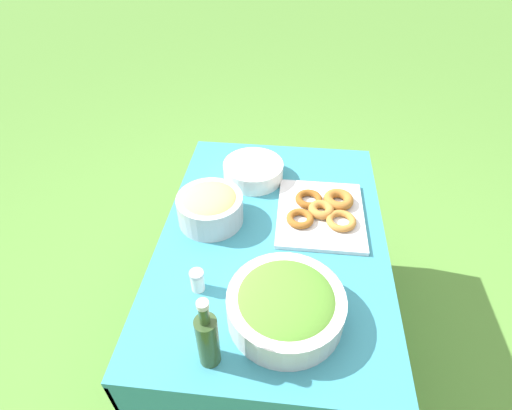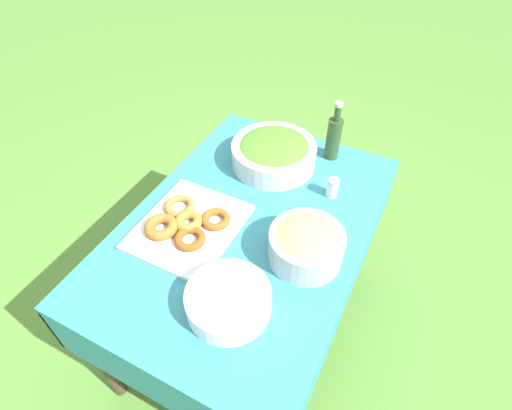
{
  "view_description": "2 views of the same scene",
  "coord_description": "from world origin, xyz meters",
  "px_view_note": "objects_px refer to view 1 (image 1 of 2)",
  "views": [
    {
      "loc": [
        -0.99,
        -0.05,
        1.68
      ],
      "look_at": [
        0.03,
        0.06,
        0.79
      ],
      "focal_mm": 28.0,
      "sensor_mm": 36.0,
      "label": 1
    },
    {
      "loc": [
        0.82,
        0.45,
        1.7
      ],
      "look_at": [
        -0.07,
        -0.0,
        0.71
      ],
      "focal_mm": 28.0,
      "sensor_mm": 36.0,
      "label": 2
    }
  ],
  "objects_px": {
    "salad_bowl": "(286,305)",
    "olive_oil_bottle": "(208,339)",
    "pasta_bowl": "(210,206)",
    "plate_stack": "(253,171)",
    "donut_platter": "(322,211)"
  },
  "relations": [
    {
      "from": "pasta_bowl",
      "to": "donut_platter",
      "type": "height_order",
      "value": "pasta_bowl"
    },
    {
      "from": "pasta_bowl",
      "to": "salad_bowl",
      "type": "bearing_deg",
      "value": -142.82
    },
    {
      "from": "salad_bowl",
      "to": "pasta_bowl",
      "type": "relative_size",
      "value": 1.41
    },
    {
      "from": "salad_bowl",
      "to": "pasta_bowl",
      "type": "height_order",
      "value": "pasta_bowl"
    },
    {
      "from": "salad_bowl",
      "to": "olive_oil_bottle",
      "type": "relative_size",
      "value": 1.34
    },
    {
      "from": "salad_bowl",
      "to": "olive_oil_bottle",
      "type": "xyz_separation_m",
      "value": [
        -0.15,
        0.19,
        0.04
      ]
    },
    {
      "from": "olive_oil_bottle",
      "to": "pasta_bowl",
      "type": "bearing_deg",
      "value": 10.66
    },
    {
      "from": "pasta_bowl",
      "to": "olive_oil_bottle",
      "type": "height_order",
      "value": "olive_oil_bottle"
    },
    {
      "from": "salad_bowl",
      "to": "donut_platter",
      "type": "bearing_deg",
      "value": -14.22
    },
    {
      "from": "plate_stack",
      "to": "pasta_bowl",
      "type": "bearing_deg",
      "value": 154.97
    },
    {
      "from": "pasta_bowl",
      "to": "olive_oil_bottle",
      "type": "xyz_separation_m",
      "value": [
        -0.53,
        -0.1,
        0.03
      ]
    },
    {
      "from": "donut_platter",
      "to": "plate_stack",
      "type": "distance_m",
      "value": 0.34
    },
    {
      "from": "olive_oil_bottle",
      "to": "donut_platter",
      "type": "bearing_deg",
      "value": -26.86
    },
    {
      "from": "plate_stack",
      "to": "olive_oil_bottle",
      "type": "relative_size",
      "value": 0.98
    },
    {
      "from": "pasta_bowl",
      "to": "donut_platter",
      "type": "distance_m",
      "value": 0.41
    }
  ]
}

